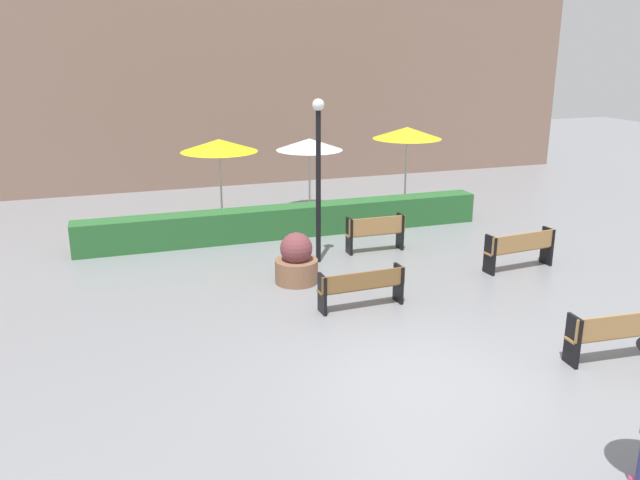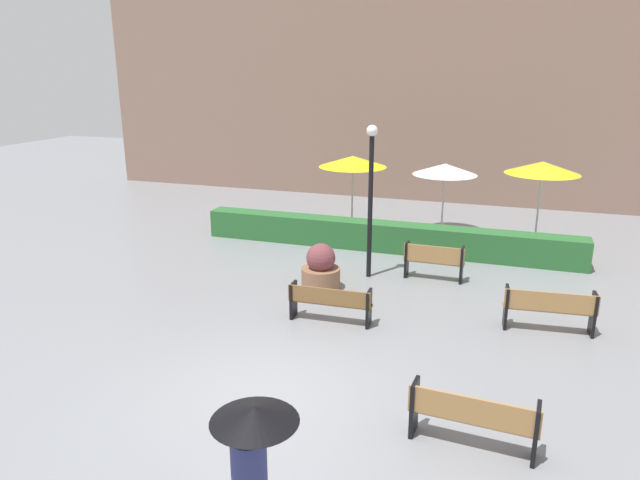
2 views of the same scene
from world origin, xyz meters
TOP-DOWN VIEW (x-y plane):
  - ground_plane at (0.00, 0.00)m, footprint 60.00×60.00m
  - bench_back_row at (1.91, 6.33)m, footprint 1.52×0.38m
  - bench_mid_center at (0.18, 3.03)m, footprint 1.80×0.43m
  - bench_near_right at (3.38, -0.41)m, footprint 1.83×0.49m
  - bench_far_right at (4.57, 4.00)m, footprint 1.83×0.53m
  - pedestrian_with_umbrella at (1.33, -3.25)m, footprint 0.91×0.91m
  - planter_pot at (-0.63, 4.85)m, footprint 0.95×0.95m
  - lamp_post at (0.28, 6.05)m, footprint 0.28×0.28m
  - patio_umbrella_yellow at (-1.31, 10.13)m, footprint 2.19×2.19m
  - patio_umbrella_white at (1.56, 10.72)m, footprint 2.04×2.04m
  - patio_umbrella_yellow_far at (4.41, 9.82)m, footprint 2.11×2.11m
  - hedge_strip at (0.19, 8.40)m, footprint 11.20×0.70m
  - building_facade at (0.00, 16.00)m, footprint 28.00×1.20m

SIDE VIEW (x-z plane):
  - ground_plane at x=0.00m, z-range 0.00..0.00m
  - hedge_strip at x=0.19m, z-range 0.00..0.84m
  - bench_mid_center at x=0.18m, z-range 0.08..0.87m
  - planter_pot at x=-0.63m, z-range -0.08..1.06m
  - bench_near_right at x=3.38m, z-range 0.08..0.94m
  - bench_far_right at x=4.57m, z-range 0.09..0.99m
  - bench_back_row at x=1.91m, z-range 0.08..1.00m
  - pedestrian_with_umbrella at x=1.33m, z-range 0.26..2.27m
  - patio_umbrella_white at x=1.56m, z-range 0.97..3.28m
  - patio_umbrella_yellow at x=-1.31m, z-range 1.07..3.56m
  - lamp_post at x=0.28m, z-range 0.44..4.34m
  - patio_umbrella_yellow_far at x=4.41m, z-range 1.14..3.79m
  - building_facade at x=0.00m, z-range 0.00..11.43m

